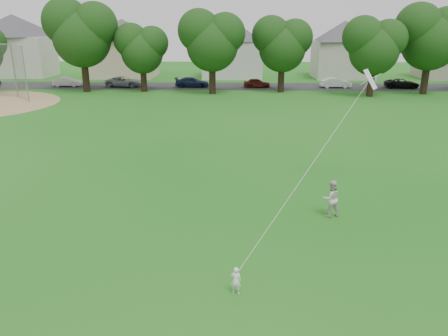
{
  "coord_description": "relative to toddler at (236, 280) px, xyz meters",
  "views": [
    {
      "loc": [
        0.92,
        -13.62,
        7.46
      ],
      "look_at": [
        0.4,
        2.0,
        2.3
      ],
      "focal_mm": 35.0,
      "sensor_mm": 36.0,
      "label": 1
    }
  ],
  "objects": [
    {
      "name": "street",
      "position": [
        -0.9,
        44.69,
        -0.43
      ],
      "size": [
        90.0,
        7.0,
        0.01
      ],
      "primitive_type": "cube",
      "color": "#2D2D30",
      "rests_on": "ground"
    },
    {
      "name": "parked_cars",
      "position": [
        -0.85,
        43.69,
        0.17
      ],
      "size": [
        63.81,
        2.22,
        1.25
      ],
      "color": "black",
      "rests_on": "ground"
    },
    {
      "name": "kite",
      "position": [
        2.97,
        4.55,
        2.44
      ],
      "size": [
        3.45,
        5.12,
        11.76
      ],
      "color": "white",
      "rests_on": "ground"
    },
    {
      "name": "toddler",
      "position": [
        0.0,
        0.0,
        0.0
      ],
      "size": [
        0.35,
        0.26,
        0.87
      ],
      "primitive_type": "imported",
      "rotation": [
        0.0,
        0.0,
        2.95
      ],
      "color": "white",
      "rests_on": "ground"
    },
    {
      "name": "house_row",
      "position": [
        -2.53,
        54.69,
        4.48
      ],
      "size": [
        77.92,
        14.13,
        10.42
      ],
      "color": "silver",
      "rests_on": "ground"
    },
    {
      "name": "tree_row",
      "position": [
        -0.43,
        38.47,
        5.89
      ],
      "size": [
        83.09,
        9.13,
        10.82
      ],
      "color": "black",
      "rests_on": "ground"
    },
    {
      "name": "ground",
      "position": [
        -0.9,
        2.69,
        -0.43
      ],
      "size": [
        160.0,
        160.0,
        0.0
      ],
      "primitive_type": "plane",
      "color": "#166216",
      "rests_on": "ground"
    },
    {
      "name": "older_boy",
      "position": [
        3.79,
        5.55,
        0.34
      ],
      "size": [
        0.9,
        0.8,
        1.55
      ],
      "primitive_type": "imported",
      "rotation": [
        0.0,
        0.0,
        3.46
      ],
      "color": "silver",
      "rests_on": "ground"
    }
  ]
}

